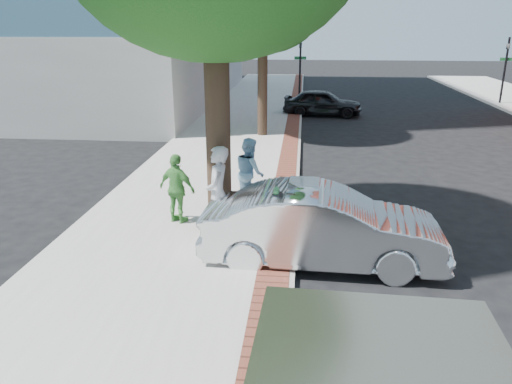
# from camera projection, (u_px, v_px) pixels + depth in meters

# --- Properties ---
(ground) EXTENTS (120.00, 120.00, 0.00)m
(ground) POSITION_uv_depth(u_px,v_px,m) (236.00, 277.00, 9.32)
(ground) COLOR black
(ground) RESTS_ON ground
(sidewalk) EXTENTS (5.00, 60.00, 0.15)m
(sidewalk) POSITION_uv_depth(u_px,v_px,m) (223.00, 160.00, 16.98)
(sidewalk) COLOR #9E9991
(sidewalk) RESTS_ON ground
(brick_strip) EXTENTS (0.60, 60.00, 0.01)m
(brick_strip) POSITION_uv_depth(u_px,v_px,m) (288.00, 160.00, 16.76)
(brick_strip) COLOR brown
(brick_strip) RESTS_ON sidewalk
(curb) EXTENTS (0.10, 60.00, 0.15)m
(curb) POSITION_uv_depth(u_px,v_px,m) (298.00, 162.00, 16.75)
(curb) COLOR gray
(curb) RESTS_ON ground
(office_base) EXTENTS (18.20, 22.20, 4.00)m
(office_base) POSITION_uv_depth(u_px,v_px,m) (73.00, 67.00, 30.60)
(office_base) COLOR gray
(office_base) RESTS_ON ground
(signal_near) EXTENTS (0.70, 0.15, 3.80)m
(signal_near) POSITION_uv_depth(u_px,v_px,m) (300.00, 64.00, 29.27)
(signal_near) COLOR black
(signal_near) RESTS_ON ground
(signal_far) EXTENTS (0.70, 0.15, 3.80)m
(signal_far) POSITION_uv_depth(u_px,v_px,m) (505.00, 66.00, 28.24)
(signal_far) COLOR black
(signal_far) RESTS_ON ground
(tree_far) EXTENTS (4.80, 4.80, 7.14)m
(tree_far) POSITION_uv_depth(u_px,v_px,m) (263.00, 2.00, 18.99)
(tree_far) COLOR black
(tree_far) RESTS_ON sidewalk
(parking_meter) EXTENTS (0.12, 0.32, 1.47)m
(parking_meter) POSITION_uv_depth(u_px,v_px,m) (276.00, 209.00, 9.31)
(parking_meter) COLOR gray
(parking_meter) RESTS_ON sidewalk
(person_gray) EXTENTS (0.50, 0.74, 2.01)m
(person_gray) POSITION_uv_depth(u_px,v_px,m) (218.00, 194.00, 10.30)
(person_gray) COLOR #AAA9AE
(person_gray) RESTS_ON sidewalk
(person_officer) EXTENTS (0.94, 1.03, 1.72)m
(person_officer) POSITION_uv_depth(u_px,v_px,m) (250.00, 172.00, 12.32)
(person_officer) COLOR #90BEDF
(person_officer) RESTS_ON sidewalk
(person_green) EXTENTS (1.02, 0.73, 1.61)m
(person_green) POSITION_uv_depth(u_px,v_px,m) (177.00, 189.00, 11.27)
(person_green) COLOR #4D9945
(person_green) RESTS_ON sidewalk
(sedan_silver) EXTENTS (4.71, 1.80, 1.53)m
(sedan_silver) POSITION_uv_depth(u_px,v_px,m) (322.00, 227.00, 9.63)
(sedan_silver) COLOR silver
(sedan_silver) RESTS_ON ground
(bg_car) EXTENTS (4.09, 1.93, 1.35)m
(bg_car) POSITION_uv_depth(u_px,v_px,m) (323.00, 103.00, 25.49)
(bg_car) COLOR black
(bg_car) RESTS_ON ground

